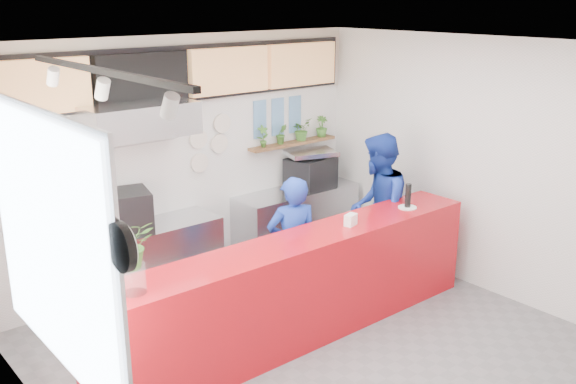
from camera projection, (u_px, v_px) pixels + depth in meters
floor at (325, 353)px, 6.41m from camera, size 5.00×5.00×0.00m
ceiling at (331, 46)px, 5.53m from camera, size 5.00×5.00×0.00m
wall_back at (187, 160)px, 7.81m from camera, size 5.00×0.00×5.00m
wall_left at (64, 285)px, 4.44m from camera, size 0.00×5.00×5.00m
wall_right at (484, 167)px, 7.49m from camera, size 0.00×5.00×5.00m
service_counter at (299, 289)px, 6.54m from camera, size 4.50×0.60×1.10m
cream_band at (184, 69)px, 7.48m from camera, size 5.00×0.02×0.80m
prep_bench at (145, 264)px, 7.41m from camera, size 1.80×0.60×0.90m
panini_oven at (126, 212)px, 7.09m from camera, size 0.63×0.63×0.46m
extraction_hood at (137, 119)px, 6.87m from camera, size 1.20×0.70×0.35m
hood_lip at (139, 138)px, 6.93m from camera, size 1.20×0.69×0.31m
right_bench at (297, 221)px, 8.81m from camera, size 1.80×0.60×0.90m
espresso_machine at (311, 172)px, 8.77m from camera, size 0.73×0.58×0.42m
espresso_tray at (311, 153)px, 8.69m from camera, size 0.77×0.64×0.06m
herb_shelf at (293, 143)px, 8.71m from camera, size 1.40×0.18×0.04m
menu_board_far_left at (36, 87)px, 6.34m from camera, size 1.10×0.10×0.55m
menu_board_mid_left at (142, 78)px, 7.05m from camera, size 1.10×0.10×0.55m
menu_board_mid_right at (229, 71)px, 7.76m from camera, size 1.10×0.10×0.55m
menu_board_far_right at (302, 64)px, 8.47m from camera, size 1.10×0.10×0.55m
soffit at (185, 74)px, 7.47m from camera, size 4.80×0.04×0.65m
window_pane at (50, 245)px, 4.62m from camera, size 0.04×2.20×1.90m
window_frame at (52, 244)px, 4.63m from camera, size 0.03×2.30×2.00m
wall_clock_rim at (121, 247)px, 3.64m from camera, size 0.05×0.30×0.30m
wall_clock_face at (126, 246)px, 3.66m from camera, size 0.02×0.26×0.26m
track_rail at (101, 71)px, 4.26m from camera, size 0.05×2.40×0.04m
dec_plate_a at (198, 139)px, 7.80m from camera, size 0.24×0.03×0.24m
dec_plate_b at (219, 143)px, 8.02m from camera, size 0.24×0.03×0.24m
dec_plate_c at (199, 163)px, 7.89m from camera, size 0.24×0.03×0.24m
dec_plate_d at (222, 123)px, 7.97m from camera, size 0.24×0.03×0.24m
photo_frame_a at (260, 110)px, 8.32m from camera, size 0.20×0.02×0.25m
photo_frame_b at (278, 107)px, 8.50m from camera, size 0.20×0.02×0.25m
photo_frame_c at (295, 105)px, 8.68m from camera, size 0.20×0.02×0.25m
photo_frame_d at (260, 129)px, 8.39m from camera, size 0.20×0.02×0.25m
photo_frame_e at (278, 126)px, 8.57m from camera, size 0.20×0.02×0.25m
photo_frame_f at (295, 123)px, 8.76m from camera, size 0.20×0.02×0.25m
staff_center at (292, 247)px, 7.01m from camera, size 0.68×0.57×1.58m
staff_right at (377, 209)px, 7.81m from camera, size 1.15×1.10×1.86m
herb_a at (263, 136)px, 8.35m from camera, size 0.17×0.13×0.29m
herb_b at (282, 134)px, 8.54m from camera, size 0.18×0.16×0.27m
herb_c at (301, 129)px, 8.75m from camera, size 0.33×0.30×0.30m
herb_d at (322, 126)px, 8.98m from camera, size 0.20×0.19×0.29m
glass_vase at (133, 279)px, 5.19m from camera, size 0.26×0.26×0.25m
basil_vase at (131, 245)px, 5.10m from camera, size 0.39×0.34×0.40m
napkin_holder at (351, 220)px, 6.74m from camera, size 0.16×0.12×0.12m
white_plate at (407, 207)px, 7.31m from camera, size 0.28×0.28×0.02m
pepper_mill at (408, 195)px, 7.26m from camera, size 0.08×0.08×0.27m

